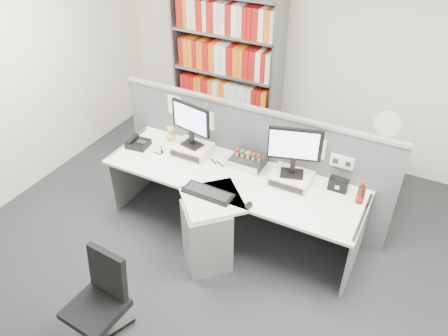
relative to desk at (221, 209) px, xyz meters
The scene contains 21 objects.
ground 0.75m from the desk, 90.00° to the right, with size 5.50×5.50×0.00m, color #303338.
room_shell 1.46m from the desk, 90.00° to the right, with size 5.04×5.54×2.72m.
partition 0.68m from the desk, 89.59° to the left, with size 3.00×0.08×1.27m.
desk is the anchor object (origin of this frame).
monitor_riser_left 0.74m from the desk, 145.18° to the left, with size 0.38×0.31×0.10m.
monitor_riser_right 0.74m from the desk, 34.71° to the left, with size 0.38×0.31×0.10m.
monitor_left 0.93m from the desk, 145.05° to the left, with size 0.46×0.19×0.48m.
monitor_right 0.94m from the desk, 34.86° to the left, with size 0.48×0.21×0.50m.
desktop_pc 0.57m from the desk, 82.95° to the left, with size 0.33×0.29×0.09m.
figurines 0.61m from the desk, 82.70° to the left, with size 0.29×0.05×0.09m.
keyboard 0.32m from the desk, 116.29° to the right, with size 0.48×0.19×0.03m.
mouse 0.46m from the desk, 19.83° to the right, with size 0.06×0.10×0.04m, color black.
desk_phone 1.20m from the desk, 168.52° to the left, with size 0.24×0.22×0.10m.
desk_calendar 0.96m from the desk, 165.21° to the left, with size 0.09×0.07×0.11m.
plush_toy 0.96m from the desk, 155.95° to the left, with size 0.10×0.10×0.18m.
speaker 1.14m from the desk, 26.59° to the left, with size 0.18×0.10×0.12m, color black.
cola_bottle 1.31m from the desk, 18.21° to the left, with size 0.07×0.07×0.23m.
shelving_unit 2.12m from the desk, 115.96° to the left, with size 1.41×0.40×2.00m.
filing_cabinet 1.85m from the desk, 49.39° to the left, with size 0.45×0.61×0.70m.
desk_fan 1.92m from the desk, 49.38° to the left, with size 0.28×0.17×0.47m.
office_chair 1.42m from the desk, 103.46° to the right, with size 0.55×0.57×0.86m.
Camera 1 is at (1.53, -2.27, 3.28)m, focal length 35.10 mm.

